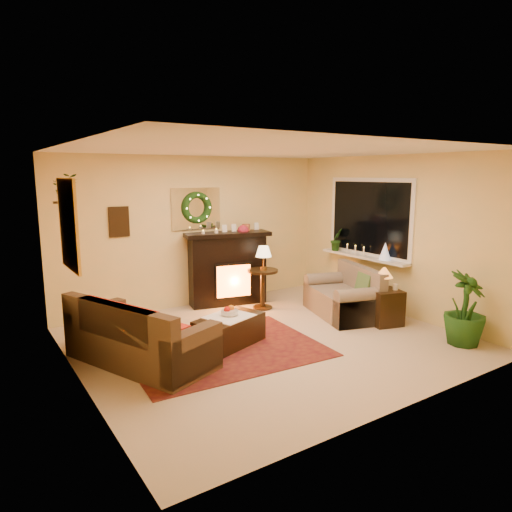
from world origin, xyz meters
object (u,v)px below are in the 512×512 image
side_table_round (263,290)px  end_table_square (385,307)px  sofa (140,329)px  coffee_table (229,330)px  loveseat (343,290)px  fireplace (227,273)px

side_table_round → end_table_square: (1.10, -1.74, -0.06)m
sofa → coffee_table: sofa is taller
loveseat → side_table_round: loveseat is taller
sofa → fireplace: 2.75m
fireplace → loveseat: 2.05m
loveseat → coffee_table: loveseat is taller
loveseat → coffee_table: bearing=-159.7°
fireplace → coffee_table: fireplace is taller
fireplace → coffee_table: bearing=-106.8°
loveseat → end_table_square: loveseat is taller
fireplace → side_table_round: bearing=-46.7°
fireplace → end_table_square: (1.46, -2.33, -0.28)m
side_table_round → coffee_table: bearing=-138.8°
fireplace → coffee_table: (-0.99, -1.78, -0.34)m
end_table_square → fireplace: bearing=122.0°
loveseat → end_table_square: bearing=-54.9°
sofa → fireplace: size_ratio=1.43×
sofa → end_table_square: 3.70m
fireplace → end_table_square: size_ratio=2.44×
fireplace → coffee_table: 2.06m
loveseat → coffee_table: size_ratio=1.46×
sofa → fireplace: (2.18, 1.67, 0.12)m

